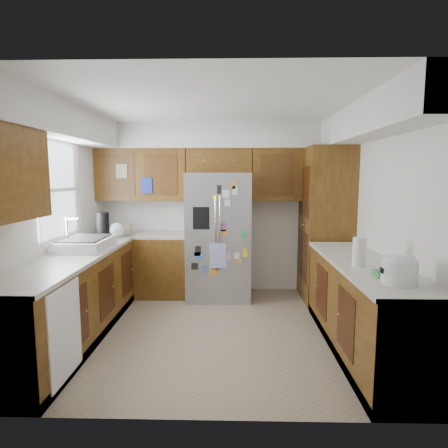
% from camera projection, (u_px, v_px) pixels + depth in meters
% --- Properties ---
extents(floor, '(3.60, 3.60, 0.00)m').
position_uv_depth(floor, '(215.00, 330.00, 4.29)').
color(floor, tan).
rests_on(floor, ground).
extents(room_shell, '(3.64, 3.24, 2.52)m').
position_uv_depth(room_shell, '(207.00, 170.00, 4.42)').
color(room_shell, white).
rests_on(room_shell, ground).
extents(left_counter_run, '(1.36, 3.20, 0.92)m').
position_uv_depth(left_counter_run, '(97.00, 292.00, 4.30)').
color(left_counter_run, '#462C0D').
rests_on(left_counter_run, ground).
extents(right_counter_run, '(0.63, 2.25, 0.92)m').
position_uv_depth(right_counter_run, '(363.00, 311.00, 3.73)').
color(right_counter_run, '#462C0D').
rests_on(right_counter_run, ground).
extents(pantry, '(0.60, 0.90, 2.15)m').
position_uv_depth(pantry, '(325.00, 225.00, 5.26)').
color(pantry, '#462C0D').
rests_on(pantry, ground).
extents(fridge, '(0.90, 0.79, 1.80)m').
position_uv_depth(fridge, '(219.00, 236.00, 5.37)').
color(fridge, '#9A9A9F').
rests_on(fridge, ground).
extents(bridge_cabinet, '(0.96, 0.34, 0.35)m').
position_uv_depth(bridge_cabinet, '(219.00, 161.00, 5.46)').
color(bridge_cabinet, '#462C0D').
rests_on(bridge_cabinet, fridge).
extents(fridge_top_items, '(0.95, 0.29, 0.26)m').
position_uv_depth(fridge_top_items, '(220.00, 141.00, 5.44)').
color(fridge_top_items, blue).
rests_on(fridge_top_items, bridge_cabinet).
extents(sink_assembly, '(0.52, 0.70, 0.37)m').
position_uv_depth(sink_assembly, '(85.00, 243.00, 4.30)').
color(sink_assembly, white).
rests_on(sink_assembly, left_counter_run).
extents(left_counter_clutter, '(0.36, 0.83, 0.38)m').
position_uv_depth(left_counter_clutter, '(109.00, 229.00, 5.00)').
color(left_counter_clutter, black).
rests_on(left_counter_clutter, left_counter_run).
extents(rice_cooker, '(0.28, 0.27, 0.24)m').
position_uv_depth(rice_cooker, '(399.00, 268.00, 2.91)').
color(rice_cooker, white).
rests_on(rice_cooker, right_counter_run).
extents(paper_towel, '(0.12, 0.12, 0.27)m').
position_uv_depth(paper_towel, '(359.00, 252.00, 3.48)').
color(paper_towel, white).
rests_on(paper_towel, right_counter_run).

